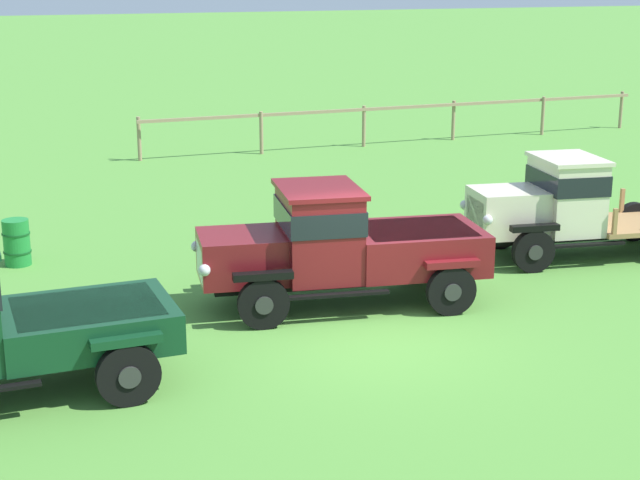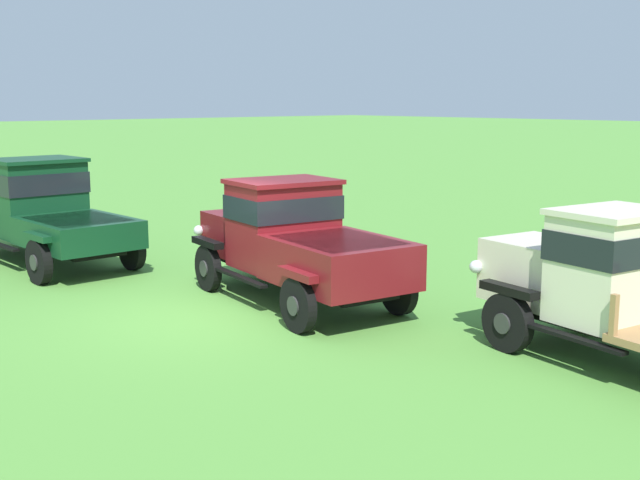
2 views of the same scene
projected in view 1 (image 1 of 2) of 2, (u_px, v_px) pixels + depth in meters
ground_plane at (375, 338)px, 15.81m from camera, size 240.00×240.00×0.00m
paddock_fence at (406, 114)px, 33.11m from camera, size 18.22×0.44×1.37m
vintage_truck_second_in_line at (340, 244)px, 17.13m from camera, size 5.27×2.80×2.14m
vintage_truck_midrow_center at (560, 205)px, 19.93m from camera, size 5.09×2.54×2.10m
oil_drum_beside_row at (17, 242)px, 19.57m from camera, size 0.55×0.55×0.93m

